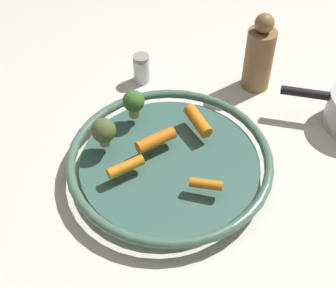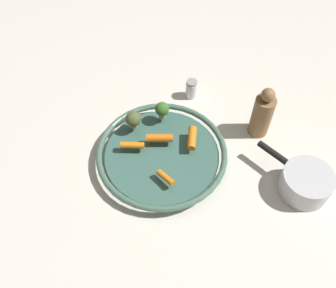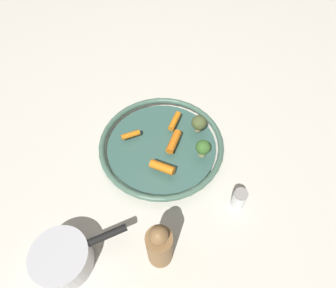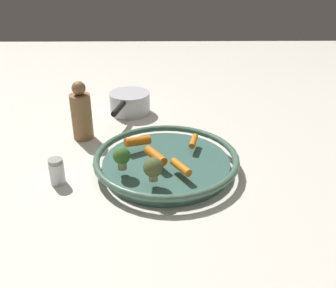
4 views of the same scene
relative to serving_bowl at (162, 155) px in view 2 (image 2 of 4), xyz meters
name	(u,v)px [view 2 (image 2 of 4)]	position (x,y,z in m)	size (l,w,h in m)	color
ground_plane	(162,160)	(0.00, 0.00, -0.02)	(2.58, 2.58, 0.00)	silver
serving_bowl	(162,155)	(0.00, 0.00, 0.00)	(0.33, 0.33, 0.04)	#3D665B
baby_carrot_back	(166,178)	(0.05, -0.07, 0.03)	(0.01, 0.01, 0.05)	orange
baby_carrot_center	(132,145)	(-0.07, -0.03, 0.03)	(0.02, 0.02, 0.06)	orange
baby_carrot_right	(160,138)	(-0.02, 0.02, 0.03)	(0.02, 0.02, 0.07)	orange
baby_carrot_left	(192,138)	(0.05, 0.07, 0.03)	(0.02, 0.02, 0.06)	orange
broccoli_floret_mid	(162,110)	(-0.06, 0.09, 0.05)	(0.04, 0.04, 0.05)	tan
broccoli_floret_small	(133,119)	(-0.11, 0.03, 0.05)	(0.04, 0.04, 0.05)	tan
salt_shaker	(191,89)	(-0.05, 0.24, 0.01)	(0.03, 0.03, 0.06)	silver
pepper_mill	(262,114)	(0.17, 0.22, 0.05)	(0.05, 0.05, 0.16)	olive
saucepan	(305,182)	(0.34, 0.11, 0.01)	(0.20, 0.12, 0.06)	silver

